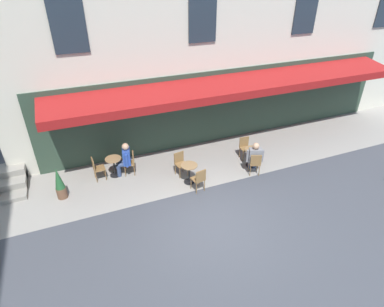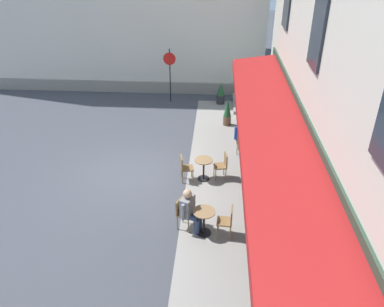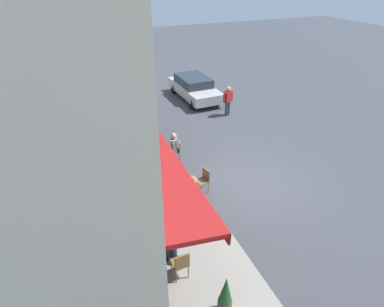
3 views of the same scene
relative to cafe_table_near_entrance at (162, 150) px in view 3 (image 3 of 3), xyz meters
The scene contains 16 objects.
ground_plane 3.75m from the cafe_table_near_entrance, 41.85° to the left, with size 70.00×70.00×0.00m, color #42444C.
sidewalk_cafe_terrace 1.15m from the cafe_table_near_entrance, 117.55° to the right, with size 20.50×3.20×0.01m, color gray.
cafe_table_near_entrance is the anchor object (origin of this frame).
cafe_chair_wicker_kerbside 0.63m from the cafe_table_near_entrance, 68.78° to the left, with size 0.52×0.52×0.91m.
cafe_chair_wicker_corner_left 0.63m from the cafe_table_near_entrance, 94.30° to the right, with size 0.43×0.43×0.91m.
cafe_table_mid_terrace 5.30m from the cafe_table_near_entrance, 14.74° to the right, with size 0.60×0.60×0.75m.
cafe_chair_wicker_by_window 4.67m from the cafe_table_near_entrance, 15.24° to the right, with size 0.47×0.47×0.91m.
cafe_chair_wicker_corner_right 5.90m from the cafe_table_near_entrance, 12.83° to the right, with size 0.42×0.42×0.91m.
cafe_table_streetside 2.69m from the cafe_table_near_entrance, ahead, with size 0.60×0.60×0.75m.
cafe_chair_wicker_back_row 2.68m from the cafe_table_near_entrance, 16.13° to the left, with size 0.47×0.47×0.91m.
cafe_chair_wicker_under_awning 2.85m from the cafe_table_near_entrance, 10.07° to the right, with size 0.47×0.47×0.91m.
seated_patron_in_grey 0.46m from the cafe_table_near_entrance, 68.78° to the left, with size 0.61×0.61×1.29m.
seated_companion_in_blue 4.89m from the cafe_table_near_entrance, 15.05° to the right, with size 0.61×0.67×1.33m.
walking_pedestrian_in_red 5.66m from the cafe_table_near_entrance, 124.00° to the left, with size 0.42×0.63×1.63m.
potted_plant_by_steps 7.08m from the cafe_table_near_entrance, ahead, with size 0.34×0.34×1.19m.
parked_car_silver 7.36m from the cafe_table_near_entrance, 147.22° to the left, with size 4.36×1.96×1.33m.
Camera 3 is at (8.27, -5.62, 7.12)m, focal length 29.89 mm.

